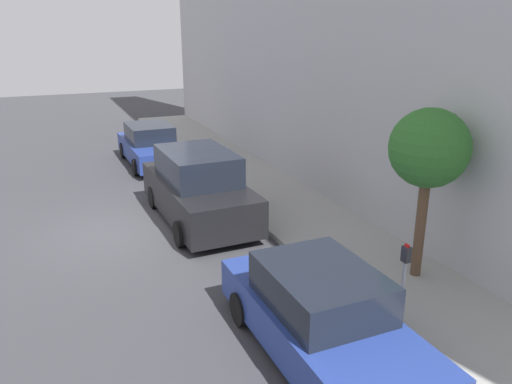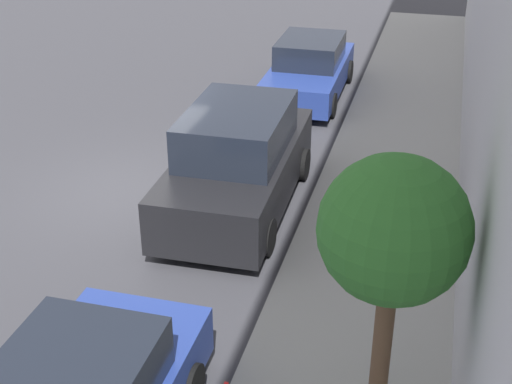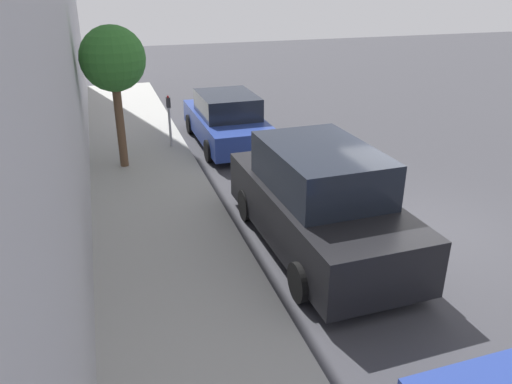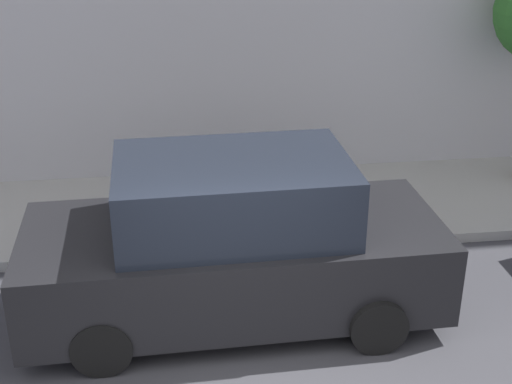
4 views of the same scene
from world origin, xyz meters
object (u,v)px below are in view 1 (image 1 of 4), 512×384
at_px(parking_meter_near, 404,274).
at_px(street_tree, 429,150).
at_px(parked_sedan_third, 151,146).
at_px(parked_sedan_nearest, 322,317).
at_px(parked_suv_second, 198,188).

height_order(parking_meter_near, street_tree, street_tree).
bearing_deg(street_tree, parking_meter_near, -138.30).
height_order(parked_sedan_third, street_tree, street_tree).
relative_size(parked_sedan_nearest, parked_sedan_third, 1.00).
distance_m(parked_sedan_third, parking_meter_near, 13.01).
xyz_separation_m(parked_sedan_nearest, parked_suv_second, (-0.04, 6.56, 0.21)).
bearing_deg(parked_sedan_third, parked_suv_second, -90.50).
height_order(parked_sedan_nearest, parked_suv_second, parked_suv_second).
bearing_deg(parking_meter_near, parked_sedan_third, 97.57).
height_order(parked_sedan_nearest, parking_meter_near, parking_meter_near).
bearing_deg(parked_suv_second, parked_sedan_nearest, -89.62).
xyz_separation_m(parked_suv_second, street_tree, (3.18, -5.15, 1.92)).
relative_size(parked_suv_second, street_tree, 1.37).
relative_size(parked_sedan_third, parking_meter_near, 3.08).
xyz_separation_m(parked_sedan_nearest, parking_meter_near, (1.73, 0.15, 0.32)).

